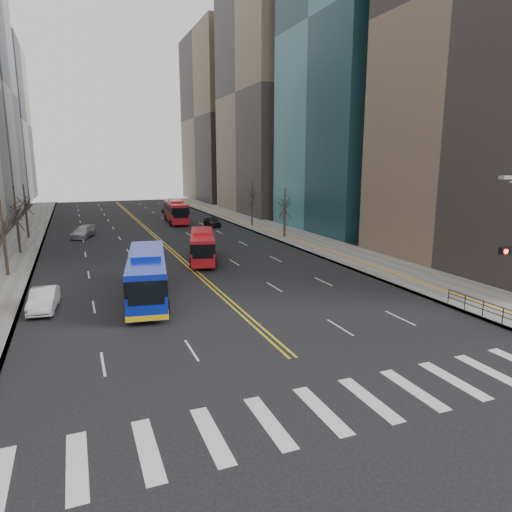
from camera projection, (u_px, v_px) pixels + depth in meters
ground at (346, 405)px, 19.28m from camera, size 220.00×220.00×0.00m
sidewalk_right at (279, 231)px, 66.54m from camera, size 7.00×130.00×0.15m
sidewalk_left at (19, 247)px, 54.19m from camera, size 5.00×130.00×0.15m
crosswalk at (346, 405)px, 19.28m from camera, size 26.70×4.00×0.01m
centerline at (147, 229)px, 69.29m from camera, size 0.55×100.00×0.01m
office_towers at (129, 78)px, 76.75m from camera, size 83.00×134.00×58.00m
pedestrian_railing at (483, 306)px, 29.76m from camera, size 0.06×6.06×1.02m
street_trees at (105, 213)px, 47.10m from camera, size 35.20×47.20×7.60m
blue_bus at (147, 274)px, 33.91m from camera, size 4.57×12.70×3.61m
red_bus_near at (202, 244)px, 46.84m from camera, size 4.80×10.26×3.20m
red_bus_far at (176, 210)px, 76.25m from camera, size 3.67×12.02×3.74m
car_white at (44, 300)px, 31.39m from camera, size 2.04×4.76×1.53m
car_dark_mid at (212, 222)px, 72.10m from camera, size 2.06×4.56×1.52m
car_silver at (83, 232)px, 61.39m from camera, size 3.82×5.58×1.50m
car_dark_far at (168, 209)px, 92.23m from camera, size 3.64×4.95×1.25m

